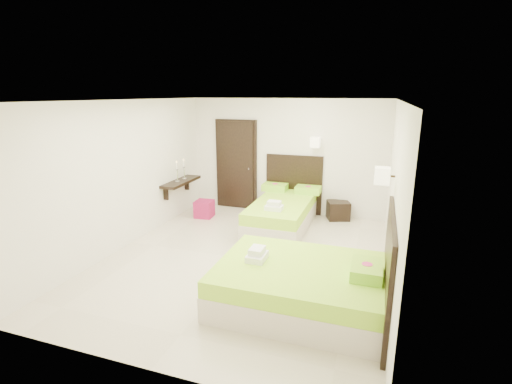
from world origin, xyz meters
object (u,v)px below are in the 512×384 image
(bed_single, at_px, (283,211))
(ottoman, at_px, (204,209))
(bed_double, at_px, (306,284))
(nightstand, at_px, (338,210))

(bed_single, distance_m, ottoman, 1.83)
(bed_single, relative_size, bed_double, 1.01)
(bed_single, bearing_deg, ottoman, 179.61)
(nightstand, distance_m, ottoman, 2.98)
(nightstand, height_order, ottoman, nightstand)
(ottoman, bearing_deg, bed_double, -44.95)
(bed_single, height_order, nightstand, bed_single)
(bed_double, distance_m, nightstand, 3.67)
(bed_double, height_order, nightstand, bed_double)
(bed_single, distance_m, bed_double, 3.04)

